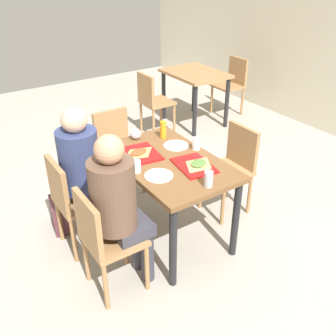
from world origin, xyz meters
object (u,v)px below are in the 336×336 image
Objects in this scene: person_in_brown_jacket at (118,202)px; paper_plate_near_edge at (159,176)px; chair_far_side at (233,163)px; plastic_cup_b at (136,166)px; foil_bundle at (136,134)px; tray_red_near at (142,153)px; paper_plate_center at (176,146)px; pizza_slice_a at (139,152)px; handbag at (61,214)px; background_chair_far at (232,81)px; soda_can at (209,179)px; chair_left_end at (116,145)px; background_chair_near at (152,99)px; condiment_bottle at (163,130)px; person_in_red at (85,167)px; plastic_cup_a at (196,144)px; main_table at (168,171)px; tray_red_far at (194,166)px; background_table at (195,81)px; chair_near_right at (103,237)px; chair_near_left at (72,198)px.

paper_plate_near_edge is (-0.12, 0.41, 0.02)m from person_in_brown_jacket.
plastic_cup_b reaches higher than chair_far_side.
tray_red_near is at bearing -20.63° from foil_bundle.
pizza_slice_a reaches higher than paper_plate_center.
plastic_cup_b reaches higher than handbag.
soda_can is at bearing -45.33° from background_chair_far.
chair_left_end is 1.00× the size of background_chair_near.
chair_far_side is 0.75m from condiment_bottle.
foil_bundle is at bearing 159.37° from tray_red_near.
plastic_cup_a is at bearing 74.02° from person_in_red.
tray_red_near is at bearing -147.89° from main_table.
plastic_cup_a is at bearing 36.98° from paper_plate_center.
tray_red_far is 0.40× the size of background_table.
soda_can reaches higher than main_table.
chair_left_end is at bearing 168.34° from pizza_slice_a.
background_chair_near is (-1.68, 1.68, -0.25)m from person_in_red.
handbag is 0.37× the size of background_chair_far.
pizza_slice_a is at bearing 146.65° from plastic_cup_b.
chair_near_right is 8.66× the size of foil_bundle.
main_table is 0.77m from chair_far_side.
main_table is at bearing 50.06° from handbag.
foil_bundle is (-0.50, -0.02, 0.16)m from main_table.
handbag is (-0.65, -0.77, -0.52)m from main_table.
paper_plate_near_edge is 0.56m from plastic_cup_a.
soda_can reaches higher than plastic_cup_b.
paper_plate_center is at bearing -25.49° from background_chair_near.
chair_near_right is 1.00× the size of chair_left_end.
tray_red_near is at bearing 169.07° from paper_plate_near_edge.
chair_far_side is 0.96× the size of background_table.
background_chair_far reaches higher than paper_plate_near_edge.
plastic_cup_a is at bearing -48.63° from background_chair_far.
person_in_red reaches higher than paper_plate_near_edge.
paper_plate_center is (-0.18, 0.20, 0.11)m from main_table.
background_chair_far is (-1.98, 2.53, -0.15)m from main_table.
chair_left_end is at bearing 149.30° from chair_near_right.
background_chair_near reaches higher than tray_red_far.
chair_near_left is at bearing -56.59° from background_table.
chair_far_side is 3.94× the size of paper_plate_near_edge.
chair_far_side is (0.00, 0.75, -0.15)m from main_table.
plastic_cup_b is 0.12× the size of background_chair_near.
person_in_brown_jacket is (0.30, -1.37, 0.25)m from chair_far_side.
condiment_bottle is (-0.89, 0.19, 0.02)m from soda_can.
person_in_red reaches higher than foil_bundle.
chair_near_right and background_chair_near have the same top height.
tray_red_near is at bearing -95.06° from paper_plate_center.
chair_near_left and background_chair_near have the same top height.
condiment_bottle reaches higher than chair_left_end.
condiment_bottle reaches higher than foil_bundle.
plastic_cup_a reaches higher than background_chair_far.
soda_can is at bearing 0.72° from chair_left_end.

